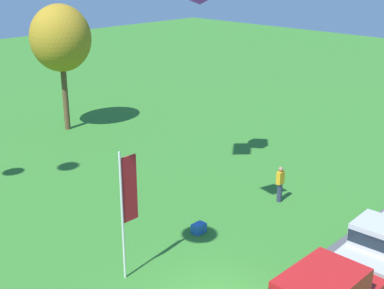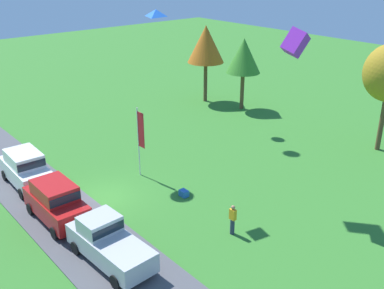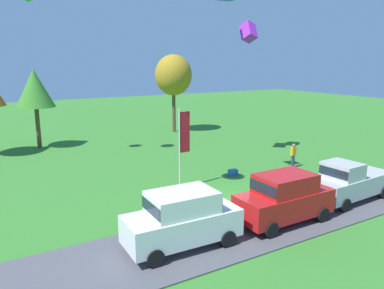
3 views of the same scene
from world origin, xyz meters
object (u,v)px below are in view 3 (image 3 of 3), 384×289
at_px(flag_banner, 183,138).
at_px(kite_box_low_drifter, 249,32).
at_px(person_watching_sky, 293,155).
at_px(car_suv_near_entrance, 182,217).
at_px(car_suv_mid_row, 284,196).
at_px(tree_lone_near, 173,75).
at_px(car_pickup_far_end, 348,181).
at_px(tree_far_left, 35,89).
at_px(cooler_box, 233,173).

distance_m(flag_banner, kite_box_low_drifter, 11.30).
relative_size(person_watching_sky, kite_box_low_drifter, 1.39).
height_order(car_suv_near_entrance, kite_box_low_drifter, kite_box_low_drifter).
xyz_separation_m(car_suv_mid_row, tree_lone_near, (6.36, 22.78, 4.57)).
bearing_deg(car_pickup_far_end, car_suv_near_entrance, 179.97).
bearing_deg(car_suv_mid_row, car_pickup_far_end, 3.82).
bearing_deg(tree_far_left, flag_banner, -70.01).
xyz_separation_m(car_suv_near_entrance, tree_far_left, (-1.99, 21.68, 3.74)).
xyz_separation_m(person_watching_sky, cooler_box, (-4.74, 0.59, -0.68)).
distance_m(tree_far_left, flag_banner, 16.45).
distance_m(person_watching_sky, tree_lone_near, 17.08).
bearing_deg(kite_box_low_drifter, car_suv_near_entrance, -137.28).
relative_size(car_pickup_far_end, tree_far_left, 0.76).
relative_size(car_suv_near_entrance, tree_lone_near, 0.58).
height_order(car_suv_near_entrance, cooler_box, car_suv_near_entrance).
bearing_deg(car_suv_mid_row, car_suv_near_entrance, 176.29).
relative_size(car_suv_mid_row, flag_banner, 0.97).
relative_size(tree_lone_near, kite_box_low_drifter, 6.50).
height_order(car_suv_mid_row, cooler_box, car_suv_mid_row).
height_order(tree_lone_near, flag_banner, tree_lone_near).
xyz_separation_m(tree_far_left, tree_lone_near, (13.47, 0.77, 0.83)).
relative_size(car_suv_near_entrance, car_suv_mid_row, 1.01).
height_order(car_suv_mid_row, person_watching_sky, car_suv_mid_row).
bearing_deg(person_watching_sky, car_pickup_far_end, -109.92).
distance_m(car_suv_mid_row, cooler_box, 7.53).
bearing_deg(tree_lone_near, person_watching_sky, -87.32).
bearing_deg(tree_far_left, tree_lone_near, 3.26).
relative_size(tree_lone_near, cooler_box, 14.24).
distance_m(car_suv_mid_row, kite_box_low_drifter, 15.30).
relative_size(car_pickup_far_end, cooler_box, 9.09).
relative_size(person_watching_sky, cooler_box, 3.05).
xyz_separation_m(car_suv_near_entrance, car_suv_mid_row, (5.12, -0.33, 0.00)).
bearing_deg(tree_lone_near, kite_box_low_drifter, -88.78).
distance_m(car_pickup_far_end, kite_box_low_drifter, 13.76).
bearing_deg(cooler_box, tree_far_left, 122.43).
relative_size(tree_lone_near, flag_banner, 1.69).
bearing_deg(car_suv_mid_row, kite_box_low_drifter, 59.37).
distance_m(car_suv_near_entrance, car_pickup_far_end, 10.03).
bearing_deg(tree_lone_near, tree_far_left, -176.74).
height_order(car_pickup_far_end, flag_banner, flag_banner).
distance_m(car_suv_mid_row, flag_banner, 7.05).
bearing_deg(car_pickup_far_end, person_watching_sky, 70.08).
distance_m(tree_lone_near, cooler_box, 17.18).
distance_m(cooler_box, kite_box_low_drifter, 10.93).
xyz_separation_m(car_pickup_far_end, flag_banner, (-6.43, 6.34, 1.89)).
bearing_deg(tree_lone_near, car_suv_near_entrance, -117.09).
height_order(car_suv_near_entrance, flag_banner, flag_banner).
xyz_separation_m(tree_lone_near, kite_box_low_drifter, (0.25, -11.61, 3.55)).
bearing_deg(car_pickup_far_end, tree_lone_near, 86.28).
bearing_deg(kite_box_low_drifter, flag_banner, -151.09).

